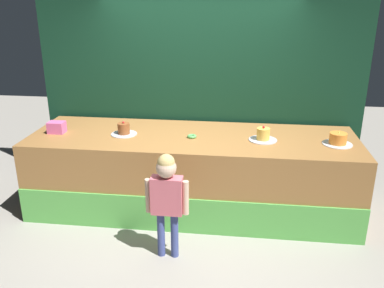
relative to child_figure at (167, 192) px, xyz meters
The scene contains 9 objects.
ground_plane 0.86m from the child_figure, 74.95° to the left, with size 12.00×12.00×0.00m, color gray.
stage_platform 1.09m from the child_figure, 83.44° to the left, with size 3.89×1.24×0.95m.
curtain_backdrop 1.91m from the child_figure, 86.07° to the left, with size 4.23×0.08×2.87m, color #113823.
child_figure is the anchor object (origin of this frame).
pink_box 1.84m from the child_figure, 147.63° to the left, with size 0.19×0.15×0.14m, color pink.
donut 1.03m from the child_figure, 83.04° to the left, with size 0.11×0.11×0.03m, color #59B259.
cake_left 1.26m from the child_figure, 124.94° to the left, with size 0.31×0.31×0.17m.
cake_center 1.41m from the child_figure, 46.65° to the left, with size 0.33×0.33×0.17m.
cake_right 2.04m from the child_figure, 28.59° to the left, with size 0.33×0.33×0.17m.
Camera 1 is at (0.57, -3.97, 2.54)m, focal length 38.32 mm.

